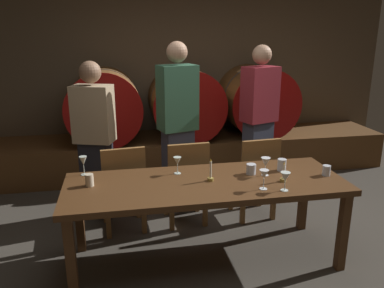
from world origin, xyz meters
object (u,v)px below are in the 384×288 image
object	(u,v)px
wine_glass_right	(266,163)
cup_center_left	(251,169)
chair_center	(186,179)
wine_barrel_center	(185,103)
wine_glass_left	(177,162)
guest_center	(178,127)
cup_center_right	(282,165)
wine_barrel_right	(256,100)
candle_right	(283,176)
wine_barrel_left	(105,106)
chair_right	(256,174)
guest_right	(259,121)
cup_far_left	(89,180)
guest_left	(95,140)
cup_far_right	(326,170)
wine_glass_far_left	(83,162)
wine_glass_far_right	(285,177)
dining_table	(206,189)
wine_glass_center	(264,175)
chair_left	(123,185)
candle_left	(211,175)

from	to	relation	value
wine_glass_right	cup_center_left	size ratio (longest dim) A/B	1.78
chair_center	wine_glass_right	distance (m)	0.92
wine_barrel_center	wine_glass_left	world-z (taller)	wine_barrel_center
guest_center	cup_center_right	bearing A→B (deg)	115.13
wine_barrel_right	candle_right	world-z (taller)	wine_barrel_right
candle_right	wine_glass_right	distance (m)	0.20
wine_barrel_left	chair_right	bearing A→B (deg)	-46.15
chair_center	cup_center_left	size ratio (longest dim) A/B	9.90
candle_right	wine_glass_left	distance (m)	0.89
guest_right	cup_far_left	size ratio (longest dim) A/B	17.70
wine_glass_left	wine_barrel_center	bearing A→B (deg)	78.31
wine_barrel_left	wine_barrel_center	distance (m)	1.06
wine_barrel_right	chair_right	distance (m)	1.74
guest_right	cup_far_left	world-z (taller)	guest_right
guest_left	cup_center_right	world-z (taller)	guest_left
candle_right	wine_barrel_right	bearing A→B (deg)	75.61
wine_barrel_left	wine_barrel_center	size ratio (longest dim) A/B	1.00
cup_far_right	cup_far_left	bearing A→B (deg)	175.88
wine_barrel_right	wine_glass_left	xyz separation A→B (m)	(-1.43, -2.03, -0.12)
chair_center	wine_glass_far_left	world-z (taller)	wine_glass_far_left
guest_center	wine_glass_far_right	size ratio (longest dim) A/B	12.04
wine_glass_far_left	cup_center_left	bearing A→B (deg)	-10.08
wine_barrel_left	cup_center_right	distance (m)	2.64
dining_table	wine_glass_center	xyz separation A→B (m)	(0.40, -0.24, 0.19)
dining_table	candle_right	size ratio (longest dim) A/B	13.29
wine_barrel_left	cup_center_left	world-z (taller)	wine_barrel_left
chair_center	cup_far_right	bearing A→B (deg)	143.20
chair_left	guest_right	xyz separation A→B (m)	(1.55, 0.59, 0.42)
wine_barrel_left	wine_barrel_center	world-z (taller)	same
wine_barrel_right	cup_center_left	bearing A→B (deg)	-110.58
chair_right	cup_far_left	xyz separation A→B (m)	(-1.60, -0.58, 0.28)
chair_right	guest_right	size ratio (longest dim) A/B	0.50
cup_far_left	chair_right	bearing A→B (deg)	19.96
wine_glass_left	wine_glass_far_right	size ratio (longest dim) A/B	1.00
dining_table	wine_glass_center	size ratio (longest dim) A/B	14.43
wine_barrel_center	guest_center	distance (m)	1.26
candle_left	wine_glass_right	world-z (taller)	candle_left
candle_right	wine_glass_far_left	distance (m)	1.67
wine_barrel_center	wine_glass_far_left	size ratio (longest dim) A/B	5.75
wine_glass_far_left	cup_center_left	size ratio (longest dim) A/B	1.85
guest_left	guest_center	bearing A→B (deg)	-160.98
candle_left	cup_far_right	bearing A→B (deg)	-3.81
guest_right	wine_glass_right	size ratio (longest dim) A/B	11.07
wine_glass_far_left	cup_center_left	distance (m)	1.43
wine_glass_right	wine_glass_far_right	world-z (taller)	wine_glass_right
wine_glass_far_right	cup_far_right	world-z (taller)	wine_glass_far_right
guest_right	cup_center_left	bearing A→B (deg)	47.00
guest_left	cup_far_left	size ratio (longest dim) A/B	16.40
chair_right	wine_glass_far_right	xyz separation A→B (m)	(-0.12, -0.96, 0.34)
wine_barrel_right	guest_left	xyz separation A→B (m)	(-2.14, -1.23, -0.12)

